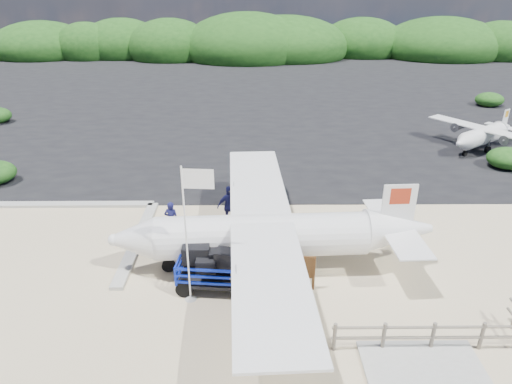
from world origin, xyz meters
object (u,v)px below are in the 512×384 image
flagpole (191,299)px  crew_b (277,191)px  aircraft_large (416,128)px  baggage_cart (218,287)px  crew_c (230,206)px  aircraft_small (124,92)px  signboard (292,288)px  crew_a (172,220)px

flagpole → crew_b: flagpole is taller
aircraft_large → baggage_cart: bearing=52.5°
baggage_cart → flagpole: 1.14m
baggage_cart → crew_c: bearing=92.3°
crew_c → aircraft_small: (-12.17, 28.43, -0.99)m
aircraft_small → crew_c: bearing=77.9°
crew_c → crew_b: bearing=-146.2°
flagpole → aircraft_small: flagpole is taller
baggage_cart → flagpole: bearing=-138.6°
flagpole → crew_c: bearing=77.7°
aircraft_large → aircraft_small: 29.03m
aircraft_small → flagpole: bearing=72.7°
crew_b → aircraft_small: 29.95m
aircraft_large → crew_b: bearing=46.3°
flagpole → crew_b: size_ratio=3.42×
signboard → crew_c: crew_c is taller
flagpole → baggage_cart: bearing=36.0°
crew_a → aircraft_small: 31.02m
crew_b → aircraft_large: aircraft_large is taller
crew_a → aircraft_large: size_ratio=0.12×
flagpole → crew_a: flagpole is taller
flagpole → signboard: (3.66, 0.60, 0.00)m
crew_c → signboard: bearing=106.8°
baggage_cart → aircraft_small: size_ratio=0.47×
aircraft_large → crew_c: bearing=45.5°
crew_b → crew_c: size_ratio=0.76×
signboard → aircraft_large: aircraft_large is taller
crew_a → crew_c: (2.51, 1.03, 0.13)m
crew_a → signboard: bearing=149.7°
crew_a → aircraft_small: size_ratio=0.27×
flagpole → aircraft_large: 25.65m
crew_b → aircraft_large: (11.51, 13.20, -0.75)m
aircraft_large → flagpole: bearing=51.7°
flagpole → crew_a: size_ratio=2.98×
crew_a → crew_c: crew_c is taller
baggage_cart → crew_b: size_ratio=2.04×
signboard → crew_a: (-4.98, 3.80, 0.86)m
aircraft_large → signboard: bearing=58.2°
baggage_cart → crew_a: crew_a is taller
crew_b → aircraft_small: bearing=-57.6°
crew_c → aircraft_small: 30.94m
baggage_cart → signboard: 2.74m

